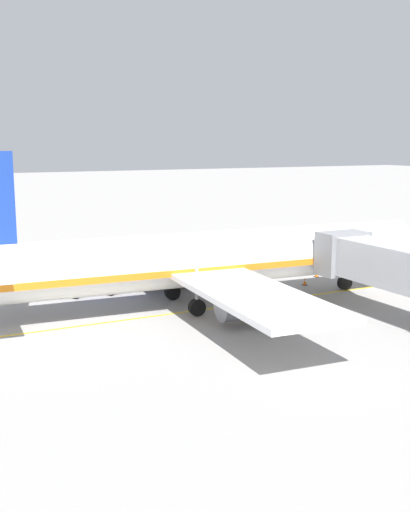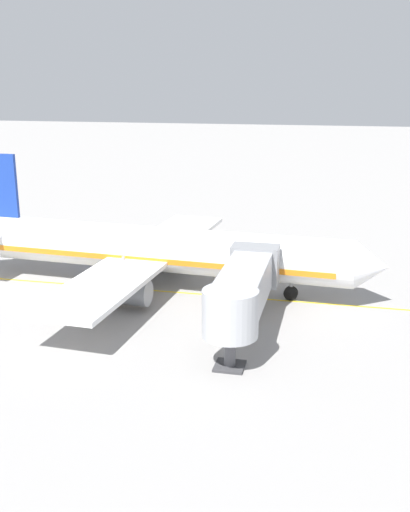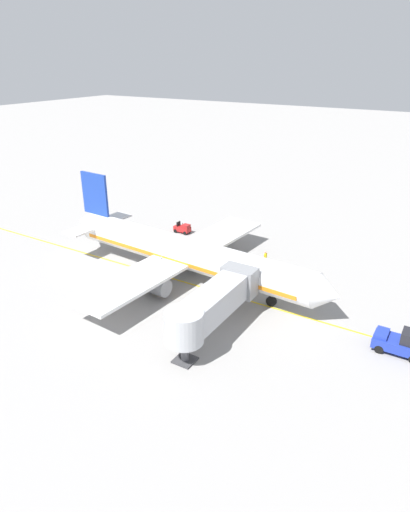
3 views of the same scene
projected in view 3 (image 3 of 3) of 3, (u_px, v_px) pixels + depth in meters
ground_plane at (193, 284)px, 52.29m from camera, size 400.00×400.00×0.00m
gate_lead_in_line at (193, 284)px, 52.29m from camera, size 0.24×80.00×0.01m
parked_airliner at (185, 253)px, 52.61m from camera, size 30.27×37.34×10.63m
jet_bridge at (213, 303)px, 41.49m from camera, size 12.66×3.50×4.98m
pushback_tractor at (401, 342)px, 39.84m from camera, size 2.27×4.43×2.40m
baggage_tug_lead at (183, 228)px, 67.25m from camera, size 1.33×2.53×1.62m
baggage_tug_trailing at (249, 264)px, 55.81m from camera, size 2.30×2.76×1.62m
baggage_cart_front at (216, 255)px, 57.80m from camera, size 1.83×2.98×1.58m
baggage_cart_second_in_train at (199, 249)px, 59.51m from camera, size 1.83×2.98×1.58m
baggage_cart_third_in_train at (183, 246)px, 60.46m from camera, size 1.83×2.98×1.58m
baggage_cart_tail_end at (169, 241)px, 61.87m from camera, size 1.83×2.98×1.58m
ground_crew_wing_walker at (227, 238)px, 62.95m from camera, size 0.35×0.71×1.69m
ground_crew_loader at (265, 257)px, 57.13m from camera, size 0.73×0.27×1.69m
ground_crew_marshaller at (207, 236)px, 63.67m from camera, size 0.47×0.65×1.69m
safety_cone_nose_left at (295, 288)px, 50.97m from camera, size 0.36×0.36×0.59m
safety_cone_nose_right at (266, 289)px, 50.67m from camera, size 0.36×0.36×0.59m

